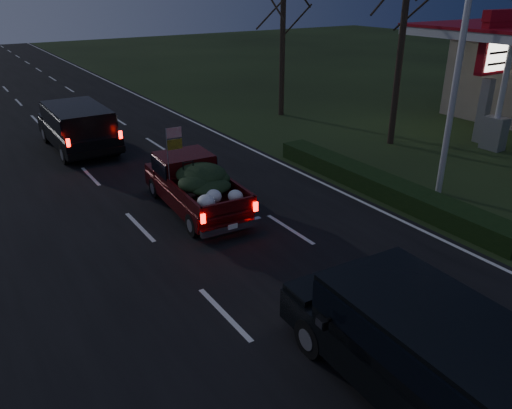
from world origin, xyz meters
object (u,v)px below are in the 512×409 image
light_pole (465,22)px  rear_suv (427,345)px  lead_suv (78,123)px  gas_price_pylon (494,55)px  pickup_truck (195,182)px

light_pole → rear_suv: light_pole is taller
lead_suv → rear_suv: bearing=-86.4°
gas_price_pylon → pickup_truck: 14.31m
rear_suv → lead_suv: bearing=96.0°
light_pole → lead_suv: bearing=127.7°
gas_price_pylon → rear_suv: bearing=-148.3°
light_pole → gas_price_pylon: bearing=24.7°
lead_suv → light_pole: bearing=-52.1°
pickup_truck → lead_suv: 8.34m
pickup_truck → rear_suv: pickup_truck is taller
gas_price_pylon → lead_suv: bearing=151.0°
pickup_truck → lead_suv: pickup_truck is taller
lead_suv → pickup_truck: bearing=-80.4°
lead_suv → gas_price_pylon: bearing=-28.7°
light_pole → gas_price_pylon: light_pole is taller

